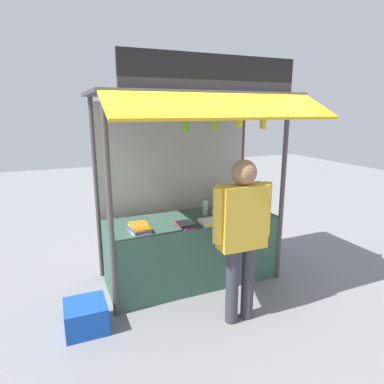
{
  "coord_description": "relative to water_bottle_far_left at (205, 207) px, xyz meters",
  "views": [
    {
      "loc": [
        -1.6,
        -3.7,
        2.2
      ],
      "look_at": [
        0.0,
        0.0,
        1.21
      ],
      "focal_mm": 31.05,
      "sensor_mm": 36.0,
      "label": 1
    }
  ],
  "objects": [
    {
      "name": "ground_plane",
      "position": [
        -0.23,
        -0.08,
        -0.96
      ],
      "size": [
        20.0,
        20.0,
        0.0
      ],
      "primitive_type": "plane",
      "color": "gray"
    },
    {
      "name": "stall_counter",
      "position": [
        -0.23,
        -0.08,
        -0.53
      ],
      "size": [
        2.17,
        0.79,
        0.86
      ],
      "primitive_type": "cube",
      "color": "#385B4C",
      "rests_on": "ground"
    },
    {
      "name": "stall_structure",
      "position": [
        -0.23,
        0.09,
        0.73
      ],
      "size": [
        2.37,
        1.72,
        2.75
      ],
      "color": "#4C4742",
      "rests_on": "ground"
    },
    {
      "name": "water_bottle_far_left",
      "position": [
        0.0,
        0.0,
        0.0
      ],
      "size": [
        0.06,
        0.06,
        0.23
      ],
      "color": "silver",
      "rests_on": "stall_counter"
    },
    {
      "name": "water_bottle_far_right",
      "position": [
        0.43,
        0.04,
        0.03
      ],
      "size": [
        0.08,
        0.08,
        0.29
      ],
      "color": "silver",
      "rests_on": "stall_counter"
    },
    {
      "name": "water_bottle_center",
      "position": [
        0.79,
        0.25,
        0.01
      ],
      "size": [
        0.07,
        0.07,
        0.25
      ],
      "color": "silver",
      "rests_on": "stall_counter"
    },
    {
      "name": "magazine_stack_back_right",
      "position": [
        0.15,
        -0.17,
        -0.06
      ],
      "size": [
        0.21,
        0.28,
        0.08
      ],
      "color": "orange",
      "rests_on": "stall_counter"
    },
    {
      "name": "magazine_stack_mid_left",
      "position": [
        -0.96,
        -0.27,
        -0.06
      ],
      "size": [
        0.23,
        0.3,
        0.08
      ],
      "color": "white",
      "rests_on": "stall_counter"
    },
    {
      "name": "magazine_stack_front_right",
      "position": [
        -0.42,
        -0.33,
        -0.09
      ],
      "size": [
        0.21,
        0.32,
        0.04
      ],
      "color": "blue",
      "rests_on": "stall_counter"
    },
    {
      "name": "magazine_stack_left",
      "position": [
        -0.13,
        -0.39,
        -0.07
      ],
      "size": [
        0.26,
        0.26,
        0.06
      ],
      "color": "blue",
      "rests_on": "stall_counter"
    },
    {
      "name": "banana_bunch_inner_right",
      "position": [
        -0.52,
        -0.58,
        1.08
      ],
      "size": [
        0.1,
        0.1,
        0.3
      ],
      "color": "#332D23"
    },
    {
      "name": "banana_bunch_inner_left",
      "position": [
        -0.18,
        -0.58,
        1.1
      ],
      "size": [
        0.09,
        0.09,
        0.28
      ],
      "color": "#332D23"
    },
    {
      "name": "banana_bunch_rightmost",
      "position": [
        0.12,
        -0.58,
        1.12
      ],
      "size": [
        0.09,
        0.08,
        0.25
      ],
      "color": "#332D23"
    },
    {
      "name": "banana_bunch_leftmost",
      "position": [
        0.44,
        -0.58,
        1.09
      ],
      "size": [
        0.09,
        0.09,
        0.28
      ],
      "color": "#332D23"
    },
    {
      "name": "vendor_person",
      "position": [
        -0.11,
        -1.08,
        0.09
      ],
      "size": [
        0.66,
        0.25,
        1.74
      ],
      "rotation": [
        0.0,
        0.0,
        -0.02
      ],
      "color": "#383842",
      "rests_on": "ground"
    },
    {
      "name": "plastic_crate",
      "position": [
        -1.64,
        -0.6,
        -0.82
      ],
      "size": [
        0.42,
        0.42,
        0.29
      ],
      "primitive_type": "cube",
      "rotation": [
        0.0,
        0.0,
        -0.02
      ],
      "color": "#194CB2",
      "rests_on": "ground"
    }
  ]
}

